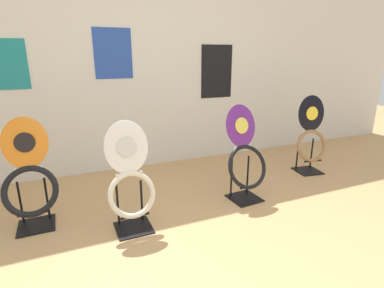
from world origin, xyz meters
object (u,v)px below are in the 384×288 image
object	(u,v)px
toilet_seat_display_orange_sun	(29,179)
toilet_seat_display_purple_note	(245,156)
toilet_seat_display_jazz_black	(311,137)
toilet_seat_display_white_plain	(130,180)

from	to	relation	value
toilet_seat_display_orange_sun	toilet_seat_display_purple_note	bearing A→B (deg)	-7.63
toilet_seat_display_jazz_black	toilet_seat_display_purple_note	xyz separation A→B (m)	(-1.09, -0.30, 0.00)
toilet_seat_display_white_plain	toilet_seat_display_orange_sun	bearing A→B (deg)	154.35
toilet_seat_display_white_plain	toilet_seat_display_orange_sun	distance (m)	0.80
toilet_seat_display_white_plain	toilet_seat_display_purple_note	distance (m)	1.11
toilet_seat_display_purple_note	toilet_seat_display_orange_sun	size ratio (longest dim) A/B	1.03
toilet_seat_display_white_plain	toilet_seat_display_orange_sun	xyz separation A→B (m)	(-0.72, 0.35, -0.01)
toilet_seat_display_white_plain	toilet_seat_display_orange_sun	world-z (taller)	toilet_seat_display_orange_sun
toilet_seat_display_white_plain	toilet_seat_display_purple_note	xyz separation A→B (m)	(1.10, 0.10, 0.02)
toilet_seat_display_white_plain	toilet_seat_display_jazz_black	world-z (taller)	toilet_seat_display_jazz_black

